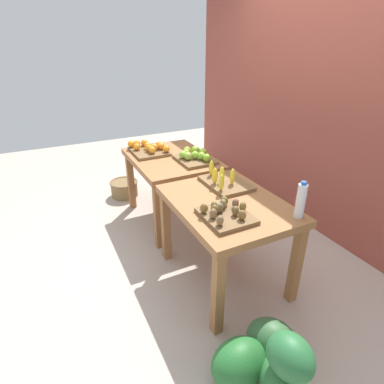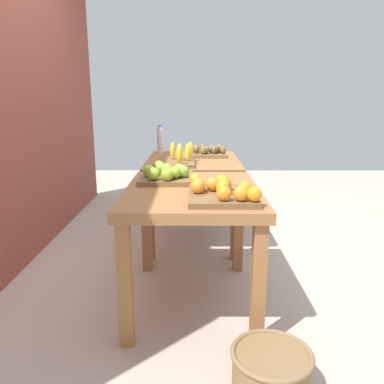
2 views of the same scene
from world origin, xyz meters
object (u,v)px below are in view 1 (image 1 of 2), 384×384
object	(u,v)px
wicker_basket	(124,188)
kiwi_bin	(225,213)
orange_bin	(149,149)
banana_crate	(224,181)
apple_bin	(194,157)
water_bottle	(301,201)
display_table_left	(171,166)
display_table_right	(227,213)
watermelon_pile	(267,361)

from	to	relation	value
wicker_basket	kiwi_bin	bearing A→B (deg)	5.50
orange_bin	banana_crate	distance (m)	1.14
apple_bin	banana_crate	bearing A→B (deg)	-3.69
apple_bin	water_bottle	bearing A→B (deg)	6.35
water_bottle	wicker_basket	distance (m)	2.55
orange_bin	water_bottle	world-z (taller)	water_bottle
water_bottle	wicker_basket	bearing A→B (deg)	-164.04
display_table_left	display_table_right	bearing A→B (deg)	0.00
orange_bin	water_bottle	bearing A→B (deg)	14.99
banana_crate	water_bottle	distance (m)	0.71
orange_bin	apple_bin	world-z (taller)	apple_bin
display_table_left	banana_crate	xyz separation A→B (m)	(0.86, 0.13, 0.15)
apple_bin	wicker_basket	bearing A→B (deg)	-152.77
banana_crate	kiwi_bin	world-z (taller)	banana_crate
orange_bin	wicker_basket	bearing A→B (deg)	-161.02
orange_bin	wicker_basket	xyz separation A→B (m)	(-0.56, -0.19, -0.68)
display_table_left	display_table_right	xyz separation A→B (m)	(1.12, 0.00, 0.00)
kiwi_bin	watermelon_pile	distance (m)	0.93
kiwi_bin	display_table_right	bearing A→B (deg)	144.07
display_table_right	orange_bin	bearing A→B (deg)	-173.37
display_table_right	orange_bin	size ratio (longest dim) A/B	2.34
banana_crate	apple_bin	bearing A→B (deg)	176.31
apple_bin	kiwi_bin	size ratio (longest dim) A/B	1.15
display_table_left	banana_crate	world-z (taller)	banana_crate
banana_crate	kiwi_bin	bearing A→B (deg)	-30.91
display_table_left	orange_bin	world-z (taller)	orange_bin
display_table_right	banana_crate	world-z (taller)	banana_crate
orange_bin	watermelon_pile	world-z (taller)	orange_bin
water_bottle	watermelon_pile	world-z (taller)	water_bottle
display_table_left	display_table_right	world-z (taller)	same
kiwi_bin	watermelon_pile	world-z (taller)	kiwi_bin
display_table_left	wicker_basket	world-z (taller)	display_table_left
wicker_basket	display_table_left	bearing A→B (deg)	23.61
display_table_right	apple_bin	world-z (taller)	apple_bin
orange_bin	banana_crate	world-z (taller)	banana_crate
orange_bin	water_bottle	size ratio (longest dim) A/B	1.63
display_table_right	kiwi_bin	size ratio (longest dim) A/B	2.89
wicker_basket	orange_bin	bearing A→B (deg)	18.98
kiwi_bin	wicker_basket	distance (m)	2.23
watermelon_pile	wicker_basket	distance (m)	2.82
display_table_left	water_bottle	bearing A→B (deg)	11.71
kiwi_bin	water_bottle	bearing A→B (deg)	64.79
display_table_left	watermelon_pile	xyz separation A→B (m)	(2.02, -0.26, -0.46)
banana_crate	orange_bin	bearing A→B (deg)	-165.38
display_table_left	wicker_basket	bearing A→B (deg)	-156.39
kiwi_bin	water_bottle	world-z (taller)	water_bottle
display_table_left	water_bottle	size ratio (longest dim) A/B	3.83
kiwi_bin	apple_bin	bearing A→B (deg)	164.04
watermelon_pile	banana_crate	bearing A→B (deg)	161.42
display_table_left	apple_bin	bearing A→B (deg)	38.87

